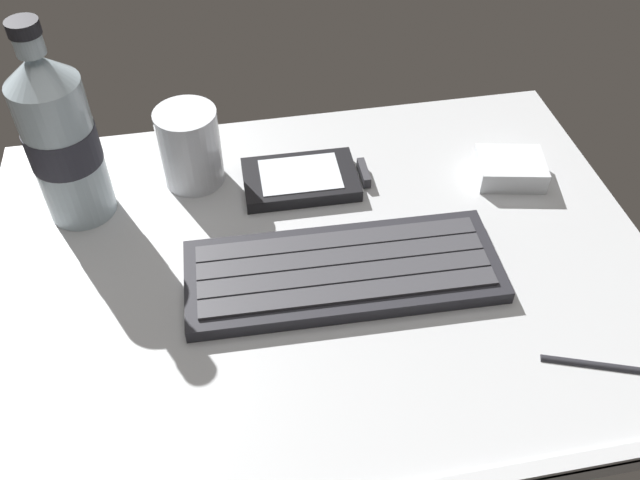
{
  "coord_description": "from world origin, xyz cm",
  "views": [
    {
      "loc": [
        -7.93,
        -42.79,
        47.13
      ],
      "look_at": [
        0.0,
        0.0,
        3.0
      ],
      "focal_mm": 37.85,
      "sensor_mm": 36.0,
      "label": 1
    }
  ],
  "objects_px": {
    "water_bottle": "(61,138)",
    "charger_block": "(510,169)",
    "keyboard": "(343,271)",
    "stylus_pen": "(600,364)",
    "juice_cup": "(190,150)",
    "handheld_device": "(306,179)"
  },
  "relations": [
    {
      "from": "juice_cup",
      "to": "stylus_pen",
      "type": "relative_size",
      "value": 0.89
    },
    {
      "from": "juice_cup",
      "to": "water_bottle",
      "type": "height_order",
      "value": "water_bottle"
    },
    {
      "from": "keyboard",
      "to": "stylus_pen",
      "type": "distance_m",
      "value": 0.23
    },
    {
      "from": "handheld_device",
      "to": "juice_cup",
      "type": "height_order",
      "value": "juice_cup"
    },
    {
      "from": "water_bottle",
      "to": "charger_block",
      "type": "height_order",
      "value": "water_bottle"
    },
    {
      "from": "handheld_device",
      "to": "juice_cup",
      "type": "distance_m",
      "value": 0.12
    },
    {
      "from": "juice_cup",
      "to": "water_bottle",
      "type": "bearing_deg",
      "value": -166.12
    },
    {
      "from": "juice_cup",
      "to": "keyboard",
      "type": "bearing_deg",
      "value": -52.68
    },
    {
      "from": "handheld_device",
      "to": "stylus_pen",
      "type": "relative_size",
      "value": 1.36
    },
    {
      "from": "juice_cup",
      "to": "water_bottle",
      "type": "xyz_separation_m",
      "value": [
        -0.11,
        -0.03,
        0.05
      ]
    },
    {
      "from": "juice_cup",
      "to": "water_bottle",
      "type": "distance_m",
      "value": 0.13
    },
    {
      "from": "keyboard",
      "to": "water_bottle",
      "type": "distance_m",
      "value": 0.29
    },
    {
      "from": "charger_block",
      "to": "stylus_pen",
      "type": "xyz_separation_m",
      "value": [
        -0.02,
        -0.24,
        -0.01
      ]
    },
    {
      "from": "handheld_device",
      "to": "juice_cup",
      "type": "xyz_separation_m",
      "value": [
        -0.12,
        0.03,
        0.03
      ]
    },
    {
      "from": "handheld_device",
      "to": "charger_block",
      "type": "xyz_separation_m",
      "value": [
        0.22,
        -0.03,
        0.0
      ]
    },
    {
      "from": "keyboard",
      "to": "juice_cup",
      "type": "bearing_deg",
      "value": 127.32
    },
    {
      "from": "water_bottle",
      "to": "charger_block",
      "type": "xyz_separation_m",
      "value": [
        0.45,
        -0.03,
        -0.08
      ]
    },
    {
      "from": "keyboard",
      "to": "charger_block",
      "type": "bearing_deg",
      "value": 27.7
    },
    {
      "from": "water_bottle",
      "to": "charger_block",
      "type": "relative_size",
      "value": 2.97
    },
    {
      "from": "water_bottle",
      "to": "stylus_pen",
      "type": "xyz_separation_m",
      "value": [
        0.43,
        -0.27,
        -0.09
      ]
    },
    {
      "from": "keyboard",
      "to": "charger_block",
      "type": "xyz_separation_m",
      "value": [
        0.21,
        0.11,
        0.0
      ]
    },
    {
      "from": "water_bottle",
      "to": "stylus_pen",
      "type": "distance_m",
      "value": 0.52
    }
  ]
}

